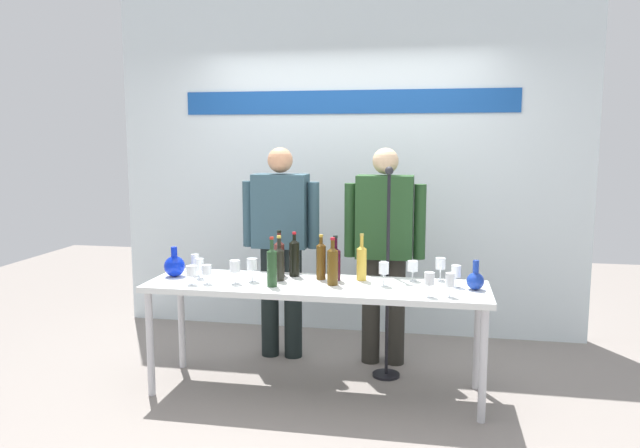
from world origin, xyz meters
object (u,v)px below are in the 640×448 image
at_px(wine_glass_left_5, 207,270).
at_px(wine_glass_right_3, 456,272).
at_px(wine_glass_left_2, 195,261).
at_px(wine_glass_right_4, 429,279).
at_px(wine_bottle_4, 279,256).
at_px(wine_glass_right_5, 413,267).
at_px(wine_bottle_6, 321,260).
at_px(wine_glass_right_1, 450,280).
at_px(wine_glass_left_0, 235,267).
at_px(wine_glass_left_4, 199,265).
at_px(wine_bottle_7, 272,266).
at_px(wine_bottle_5, 279,262).
at_px(wine_glass_right_0, 440,264).
at_px(wine_bottle_1, 362,261).
at_px(wine_bottle_2, 335,262).
at_px(decanter_blue_left, 175,266).
at_px(display_table, 316,293).
at_px(wine_bottle_0, 333,265).
at_px(presenter_left, 281,239).
at_px(wine_bottle_3, 294,257).
at_px(presenter_right, 384,242).
at_px(wine_glass_left_1, 252,265).
at_px(wine_glass_left_3, 192,271).
at_px(microphone_stand, 387,308).
at_px(wine_glass_right_2, 384,269).
at_px(decanter_blue_right, 475,280).

distance_m(wine_glass_left_5, wine_glass_right_3, 1.65).
relative_size(wine_glass_left_2, wine_glass_right_4, 0.98).
relative_size(wine_bottle_4, wine_glass_right_5, 2.34).
bearing_deg(wine_bottle_6, wine_glass_right_1, -20.57).
relative_size(wine_glass_left_0, wine_glass_left_4, 1.12).
height_order(wine_bottle_7, wine_glass_right_5, wine_bottle_7).
height_order(wine_bottle_5, wine_glass_right_0, wine_bottle_5).
bearing_deg(wine_glass_right_5, wine_bottle_6, -173.71).
bearing_deg(wine_bottle_1, wine_glass_left_4, -171.85).
xyz_separation_m(wine_glass_right_3, wine_glass_right_4, (-0.17, -0.29, 0.01)).
xyz_separation_m(wine_bottle_2, wine_glass_right_3, (0.81, -0.04, -0.03)).
bearing_deg(wine_glass_right_1, decanter_blue_left, 173.54).
xyz_separation_m(display_table, wine_glass_right_5, (0.63, 0.21, 0.16)).
relative_size(wine_bottle_7, wine_glass_right_1, 2.20).
relative_size(wine_glass_left_0, wine_glass_right_0, 1.01).
distance_m(wine_glass_left_4, wine_glass_right_0, 1.67).
bearing_deg(wine_bottle_0, presenter_left, 128.61).
relative_size(wine_bottle_1, wine_glass_left_0, 2.04).
bearing_deg(wine_bottle_4, wine_bottle_3, -5.36).
bearing_deg(wine_bottle_0, wine_bottle_5, 171.43).
relative_size(wine_bottle_5, wine_bottle_6, 1.00).
relative_size(presenter_left, wine_bottle_0, 5.18).
distance_m(presenter_right, wine_bottle_0, 0.71).
height_order(wine_bottle_4, wine_glass_left_5, wine_bottle_4).
bearing_deg(wine_glass_left_1, wine_glass_left_2, 166.35).
bearing_deg(wine_bottle_3, wine_bottle_0, -34.22).
xyz_separation_m(wine_bottle_0, wine_glass_left_0, (-0.65, -0.08, -0.02)).
distance_m(wine_bottle_5, wine_bottle_6, 0.29).
xyz_separation_m(wine_bottle_4, wine_glass_left_2, (-0.59, -0.11, -0.03)).
bearing_deg(wine_glass_right_4, wine_glass_left_1, 170.81).
xyz_separation_m(wine_bottle_1, wine_glass_left_3, (-1.10, -0.34, -0.04)).
xyz_separation_m(wine_glass_left_1, microphone_stand, (0.89, 0.38, -0.36)).
distance_m(presenter_right, wine_glass_left_4, 1.39).
bearing_deg(wine_bottle_7, wine_glass_left_1, 146.31).
height_order(wine_glass_left_3, microphone_stand, microphone_stand).
height_order(wine_glass_right_0, wine_glass_right_3, wine_glass_right_0).
bearing_deg(wine_glass_right_1, wine_glass_right_2, 153.25).
xyz_separation_m(decanter_blue_left, wine_glass_right_1, (1.90, -0.22, 0.03)).
distance_m(decanter_blue_right, wine_glass_right_0, 0.32).
bearing_deg(decanter_blue_left, decanter_blue_right, 0.00).
bearing_deg(presenter_left, decanter_blue_right, -22.83).
xyz_separation_m(wine_bottle_6, wine_glass_left_3, (-0.82, -0.32, -0.05)).
xyz_separation_m(wine_glass_right_2, wine_glass_right_5, (0.18, 0.18, -0.02)).
xyz_separation_m(wine_glass_left_2, wine_glass_left_5, (0.18, -0.23, -0.01)).
xyz_separation_m(wine_bottle_1, wine_glass_left_2, (-1.18, -0.07, -0.03)).
height_order(wine_glass_left_1, wine_glass_left_5, wine_glass_left_1).
height_order(wine_bottle_7, wine_glass_left_1, wine_bottle_7).
distance_m(wine_glass_right_2, wine_glass_right_3, 0.47).
bearing_deg(wine_bottle_4, wine_glass_right_0, 2.12).
bearing_deg(microphone_stand, wine_glass_right_4, -62.40).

